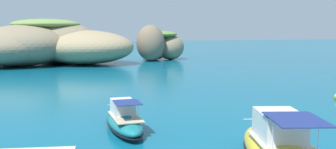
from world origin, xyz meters
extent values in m
ellipsoid|color=#84755B|center=(-11.60, 60.33, 3.94)|extent=(20.39, 20.00, 7.87)
ellipsoid|color=#84755B|center=(-17.00, 57.52, 3.58)|extent=(18.35, 17.65, 7.17)
ellipsoid|color=#756651|center=(-11.48, 65.27, 2.90)|extent=(15.77, 15.62, 5.80)
ellipsoid|color=#84755B|center=(-19.07, 57.48, 3.14)|extent=(22.41, 22.75, 6.28)
ellipsoid|color=#9E8966|center=(-6.95, 57.54, 3.10)|extent=(24.09, 23.36, 6.19)
ellipsoid|color=#84755B|center=(-8.41, 57.05, 3.38)|extent=(7.48, 7.29, 6.76)
ellipsoid|color=olive|center=(-13.46, 59.79, 7.23)|extent=(12.19, 11.08, 2.01)
ellipsoid|color=#756651|center=(6.31, 60.14, 3.63)|extent=(6.98, 7.12, 7.27)
ellipsoid|color=#9E8966|center=(7.68, 62.93, 2.39)|extent=(7.29, 6.38, 4.77)
ellipsoid|color=#84755B|center=(11.31, 62.69, 2.57)|extent=(8.42, 8.56, 5.15)
ellipsoid|color=#9E8966|center=(6.60, 62.74, 3.14)|extent=(7.10, 6.97, 6.28)
ellipsoid|color=olive|center=(9.23, 62.77, 5.33)|extent=(6.73, 6.12, 1.48)
cube|color=#C6B793|center=(-2.83, 1.92, 1.34)|extent=(3.35, 5.10, 0.06)
cube|color=silver|center=(-2.54, 2.94, 1.97)|extent=(2.36, 2.78, 1.19)
cube|color=#2D4756|center=(-2.22, 4.11, 2.09)|extent=(1.67, 0.71, 0.63)
cylinder|color=silver|center=(-1.76, 5.73, 1.52)|extent=(1.73, 0.51, 0.04)
cube|color=navy|center=(-3.06, 1.09, 2.70)|extent=(2.61, 3.00, 0.04)
cylinder|color=silver|center=(-3.92, 1.33, 2.02)|extent=(0.03, 0.03, 1.36)
cylinder|color=silver|center=(-2.19, 0.85, 2.02)|extent=(0.03, 0.03, 1.36)
ellipsoid|color=#19727A|center=(-8.00, 11.07, 0.52)|extent=(1.98, 6.20, 1.05)
ellipsoid|color=black|center=(-8.00, 11.07, 0.29)|extent=(2.02, 6.32, 0.13)
cube|color=#C6B793|center=(-7.99, 10.61, 0.97)|extent=(1.64, 3.42, 0.06)
cube|color=silver|center=(-8.00, 11.38, 1.43)|extent=(1.33, 1.75, 0.86)
cube|color=#2D4756|center=(-8.02, 12.27, 1.52)|extent=(1.21, 0.23, 0.46)
cylinder|color=silver|center=(-8.05, 13.48, 1.15)|extent=(1.29, 0.06, 0.04)
cube|color=navy|center=(-7.97, 10.00, 1.96)|extent=(1.48, 1.88, 0.04)
cylinder|color=silver|center=(-8.62, 9.98, 1.46)|extent=(0.03, 0.03, 0.99)
cylinder|color=silver|center=(-7.33, 10.01, 1.46)|extent=(0.03, 0.03, 0.99)
camera|label=1|loc=(-11.82, -10.51, 6.10)|focal=38.82mm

